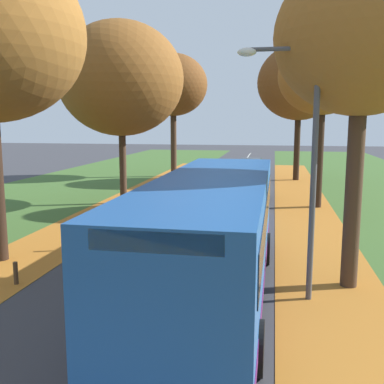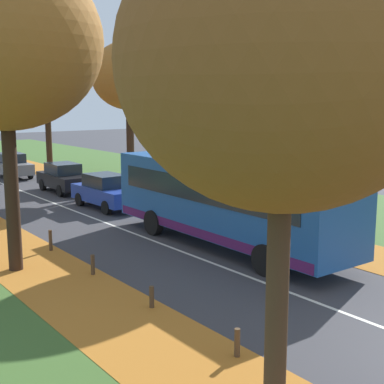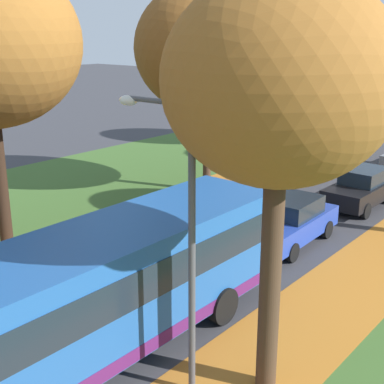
% 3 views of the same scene
% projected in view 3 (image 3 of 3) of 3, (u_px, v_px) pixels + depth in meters
% --- Properties ---
extents(grass_verge_left, '(12.00, 90.00, 0.01)m').
position_uv_depth(grass_verge_left, '(113.00, 180.00, 26.35)').
color(grass_verge_left, '#3D6028').
rests_on(grass_verge_left, ground).
extents(leaf_litter_left, '(2.80, 60.00, 0.00)m').
position_uv_depth(leaf_litter_left, '(75.00, 238.00, 19.12)').
color(leaf_litter_left, '#B26B23').
rests_on(leaf_litter_left, grass_verge_left).
extents(leaf_litter_right, '(2.80, 60.00, 0.00)m').
position_uv_depth(leaf_litter_right, '(306.00, 325.00, 13.51)').
color(leaf_litter_right, '#B26B23').
rests_on(leaf_litter_right, grass_verge_right).
extents(road_centre_line, '(0.12, 80.00, 0.01)m').
position_uv_depth(road_centre_line, '(274.00, 222.00, 20.74)').
color(road_centre_line, silver).
rests_on(road_centre_line, ground).
extents(tree_left_mid, '(6.35, 6.35, 9.24)m').
position_uv_depth(tree_left_mid, '(208.00, 48.00, 22.92)').
color(tree_left_mid, '#422D1E').
rests_on(tree_left_mid, ground).
extents(tree_left_far, '(5.21, 5.21, 9.34)m').
position_uv_depth(tree_left_far, '(333.00, 32.00, 31.53)').
color(tree_left_far, '#422D1E').
rests_on(tree_left_far, ground).
extents(tree_right_near, '(4.25, 4.25, 8.22)m').
position_uv_depth(tree_right_near, '(280.00, 83.00, 9.39)').
color(tree_right_near, '#422D1E').
rests_on(tree_right_near, ground).
extents(bollard_sixth, '(0.12, 0.12, 0.73)m').
position_uv_depth(bollard_sixth, '(72.00, 244.00, 17.66)').
color(bollard_sixth, '#4C3823').
rests_on(bollard_sixth, ground).
extents(streetlamp_right, '(1.89, 0.28, 6.00)m').
position_uv_depth(streetlamp_right, '(179.00, 217.00, 10.19)').
color(streetlamp_right, '#47474C').
rests_on(streetlamp_right, ground).
extents(bus, '(2.72, 10.42, 2.98)m').
position_uv_depth(bus, '(102.00, 288.00, 11.77)').
color(bus, '#1E5199').
rests_on(bus, ground).
extents(car_blue_lead, '(1.88, 4.25, 1.62)m').
position_uv_depth(car_blue_lead, '(291.00, 221.00, 18.43)').
color(car_blue_lead, '#233D9E').
rests_on(car_blue_lead, ground).
extents(car_black_following, '(1.85, 4.24, 1.62)m').
position_uv_depth(car_black_following, '(362.00, 188.00, 22.30)').
color(car_black_following, black).
rests_on(car_black_following, ground).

